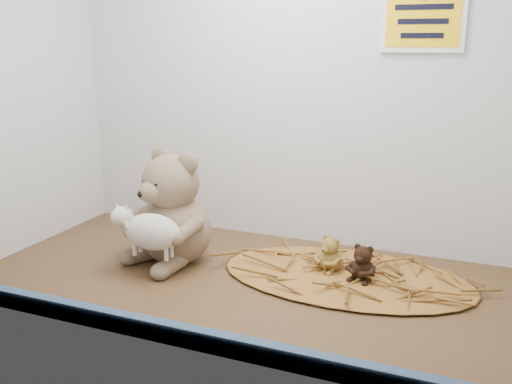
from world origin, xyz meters
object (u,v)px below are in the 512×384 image
at_px(toy_lamb, 152,232).
at_px(mini_teddy_brown, 363,261).
at_px(main_teddy, 174,206).
at_px(mini_teddy_tan, 330,252).

xyz_separation_m(toy_lamb, mini_teddy_brown, (0.44, 0.13, -0.05)).
xyz_separation_m(main_teddy, mini_teddy_brown, (0.44, 0.04, -0.08)).
distance_m(toy_lamb, mini_teddy_brown, 0.46).
distance_m(main_teddy, mini_teddy_brown, 0.45).
bearing_deg(toy_lamb, mini_teddy_brown, 16.65).
bearing_deg(mini_teddy_tan, toy_lamb, -133.35).
bearing_deg(main_teddy, mini_teddy_tan, 30.93).
height_order(main_teddy, toy_lamb, main_teddy).
bearing_deg(mini_teddy_brown, mini_teddy_tan, 174.38).
bearing_deg(mini_teddy_tan, mini_teddy_brown, 5.63).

